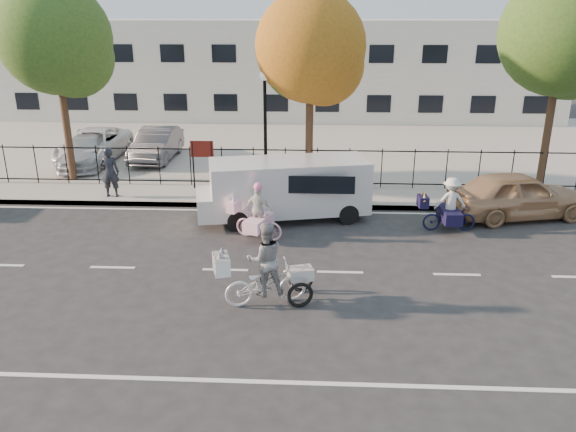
# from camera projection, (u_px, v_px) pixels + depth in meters

# --- Properties ---
(ground) EXTENTS (120.00, 120.00, 0.00)m
(ground) POSITION_uv_depth(u_px,v_px,m) (225.00, 270.00, 14.68)
(ground) COLOR #333334
(road_markings) EXTENTS (60.00, 9.52, 0.01)m
(road_markings) POSITION_uv_depth(u_px,v_px,m) (225.00, 270.00, 14.68)
(road_markings) COLOR silver
(road_markings) RESTS_ON ground
(curb) EXTENTS (60.00, 0.10, 0.15)m
(curb) POSITION_uv_depth(u_px,v_px,m) (248.00, 206.00, 19.40)
(curb) COLOR #A8A399
(curb) RESTS_ON ground
(sidewalk) EXTENTS (60.00, 2.20, 0.15)m
(sidewalk) POSITION_uv_depth(u_px,v_px,m) (251.00, 196.00, 20.39)
(sidewalk) COLOR #A8A399
(sidewalk) RESTS_ON ground
(parking_lot) EXTENTS (60.00, 15.60, 0.15)m
(parking_lot) POSITION_uv_depth(u_px,v_px,m) (270.00, 143.00, 28.76)
(parking_lot) COLOR #A8A399
(parking_lot) RESTS_ON ground
(iron_fence) EXTENTS (58.00, 0.06, 1.50)m
(iron_fence) POSITION_uv_depth(u_px,v_px,m) (254.00, 167.00, 21.15)
(iron_fence) COLOR black
(iron_fence) RESTS_ON sidewalk
(building) EXTENTS (34.00, 10.00, 6.00)m
(building) POSITION_uv_depth(u_px,v_px,m) (281.00, 67.00, 37.17)
(building) COLOR silver
(building) RESTS_ON ground
(lamppost) EXTENTS (0.36, 0.36, 4.33)m
(lamppost) POSITION_uv_depth(u_px,v_px,m) (265.00, 109.00, 20.00)
(lamppost) COLOR black
(lamppost) RESTS_ON sidewalk
(street_sign) EXTENTS (0.85, 0.06, 1.80)m
(street_sign) POSITION_uv_depth(u_px,v_px,m) (202.00, 155.00, 20.68)
(street_sign) COLOR black
(street_sign) RESTS_ON sidewalk
(zebra_trike) EXTENTS (2.31, 1.37, 1.98)m
(zebra_trike) POSITION_uv_depth(u_px,v_px,m) (266.00, 273.00, 12.74)
(zebra_trike) COLOR white
(zebra_trike) RESTS_ON ground
(unicorn_bike) EXTENTS (1.75, 1.27, 1.73)m
(unicorn_bike) POSITION_uv_depth(u_px,v_px,m) (258.00, 218.00, 16.56)
(unicorn_bike) COLOR #DDA8BB
(unicorn_bike) RESTS_ON ground
(bull_bike) EXTENTS (1.81, 1.24, 1.69)m
(bull_bike) POSITION_uv_depth(u_px,v_px,m) (449.00, 210.00, 17.17)
(bull_bike) COLOR #0F1133
(bull_bike) RESTS_ON ground
(white_van) EXTENTS (5.80, 2.90, 1.95)m
(white_van) POSITION_uv_depth(u_px,v_px,m) (286.00, 187.00, 18.05)
(white_van) COLOR white
(white_van) RESTS_ON ground
(gold_sedan) EXTENTS (4.83, 2.79, 1.54)m
(gold_sedan) POSITION_uv_depth(u_px,v_px,m) (518.00, 195.00, 18.25)
(gold_sedan) COLOR tan
(gold_sedan) RESTS_ON ground
(pedestrian) EXTENTS (0.69, 0.49, 1.80)m
(pedestrian) POSITION_uv_depth(u_px,v_px,m) (110.00, 172.00, 19.85)
(pedestrian) COLOR black
(pedestrian) RESTS_ON sidewalk
(lot_car_a) EXTENTS (2.39, 4.48, 1.23)m
(lot_car_a) POSITION_uv_depth(u_px,v_px,m) (86.00, 151.00, 24.09)
(lot_car_a) COLOR #B3B7BB
(lot_car_a) RESTS_ON parking_lot
(lot_car_b) EXTENTS (2.29, 4.95, 1.37)m
(lot_car_b) POSITION_uv_depth(u_px,v_px,m) (93.00, 145.00, 24.95)
(lot_car_b) COLOR white
(lot_car_b) RESTS_ON parking_lot
(lot_car_c) EXTENTS (1.52, 4.28, 1.41)m
(lot_car_c) POSITION_uv_depth(u_px,v_px,m) (157.00, 144.00, 25.00)
(lot_car_c) COLOR #4C4D54
(lot_car_c) RESTS_ON parking_lot
(tree_west) EXTENTS (4.12, 4.12, 7.56)m
(tree_west) POSITION_uv_depth(u_px,v_px,m) (60.00, 44.00, 20.64)
(tree_west) COLOR #442D1D
(tree_west) RESTS_ON ground
(tree_mid) EXTENTS (3.93, 3.93, 7.20)m
(tree_mid) POSITION_uv_depth(u_px,v_px,m) (314.00, 52.00, 19.79)
(tree_mid) COLOR #442D1D
(tree_mid) RESTS_ON ground
(tree_east) EXTENTS (4.28, 4.28, 7.85)m
(tree_east) POSITION_uv_depth(u_px,v_px,m) (566.00, 40.00, 19.25)
(tree_east) COLOR #442D1D
(tree_east) RESTS_ON ground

